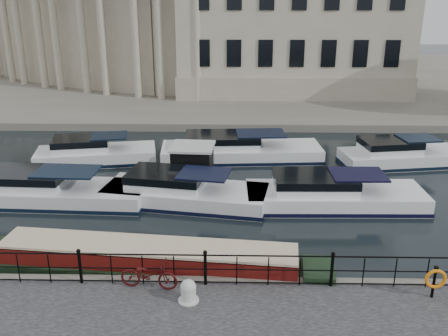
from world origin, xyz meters
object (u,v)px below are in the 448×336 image
(mooring_bollard, at_px, (188,291))
(narrowboat, at_px, (148,266))
(life_ring_post, at_px, (435,279))
(harbour_hut, at_px, (193,167))
(bicycle, at_px, (149,274))

(mooring_bollard, bearing_deg, narrowboat, 124.81)
(narrowboat, bearing_deg, life_ring_post, -6.77)
(mooring_bollard, height_order, harbour_hut, harbour_hut)
(narrowboat, distance_m, harbour_hut, 8.72)
(bicycle, bearing_deg, harbour_hut, 4.33)
(bicycle, bearing_deg, life_ring_post, -85.14)
(narrowboat, height_order, harbour_hut, harbour_hut)
(bicycle, height_order, narrowboat, bicycle)
(bicycle, xyz_separation_m, life_ring_post, (8.76, -0.38, 0.19))
(mooring_bollard, height_order, narrowboat, mooring_bollard)
(bicycle, distance_m, mooring_bollard, 1.47)
(bicycle, distance_m, harbour_hut, 10.33)
(narrowboat, bearing_deg, bicycle, -73.06)
(bicycle, bearing_deg, narrowboat, 18.43)
(life_ring_post, distance_m, harbour_hut, 13.49)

